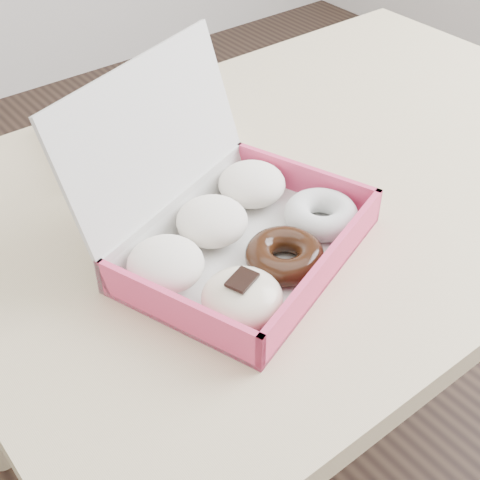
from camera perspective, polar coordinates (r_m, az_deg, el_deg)
ground at (r=1.62m, az=4.34°, el=-16.38°), size 4.00×4.00×0.00m
table at (r=1.13m, az=5.98°, el=2.98°), size 1.20×0.80×0.75m
donut_box at (r=0.89m, az=-0.55°, el=0.93°), size 0.41×0.39×0.24m
newspapers at (r=1.15m, az=-8.33°, el=9.36°), size 0.29×0.25×0.04m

